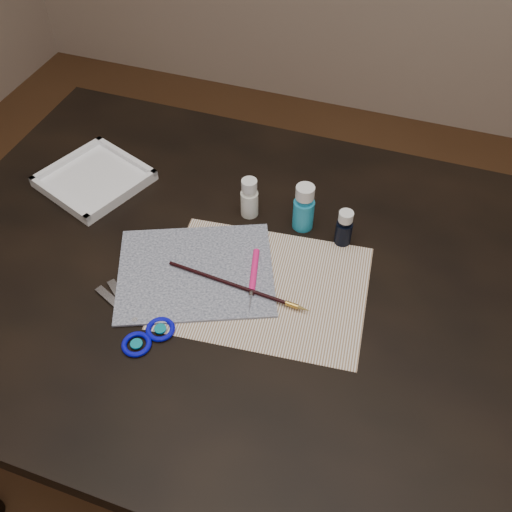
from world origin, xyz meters
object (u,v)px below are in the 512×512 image
(paint_bottle_navy, at_px, (344,228))
(scissors, at_px, (126,316))
(paint_bottle_white, at_px, (249,198))
(paper, at_px, (265,287))
(paint_bottle_cyan, at_px, (304,207))
(canvas, at_px, (196,272))
(palette_tray, at_px, (94,178))

(paint_bottle_navy, bearing_deg, scissors, -135.79)
(paint_bottle_white, bearing_deg, scissors, -109.58)
(paint_bottle_white, xyz_separation_m, paint_bottle_navy, (0.20, -0.02, -0.00))
(paper, distance_m, paint_bottle_navy, 0.19)
(paper, height_order, paint_bottle_cyan, paint_bottle_cyan)
(canvas, bearing_deg, paint_bottle_cyan, 50.41)
(paint_bottle_white, distance_m, paint_bottle_navy, 0.20)
(canvas, bearing_deg, paper, 4.33)
(paper, xyz_separation_m, palette_tray, (-0.44, 0.15, 0.01))
(paint_bottle_navy, xyz_separation_m, scissors, (-0.31, -0.30, -0.03))
(paint_bottle_cyan, bearing_deg, scissors, -125.17)
(paint_bottle_white, height_order, paint_bottle_cyan, paint_bottle_cyan)
(paper, xyz_separation_m, scissors, (-0.20, -0.14, 0.00))
(paper, height_order, paint_bottle_white, paint_bottle_white)
(paint_bottle_cyan, relative_size, paint_bottle_navy, 1.30)
(paint_bottle_cyan, distance_m, scissors, 0.39)
(paint_bottle_white, relative_size, scissors, 0.45)
(canvas, xyz_separation_m, paint_bottle_white, (0.04, 0.18, 0.04))
(palette_tray, bearing_deg, paint_bottle_cyan, 2.39)
(paint_bottle_cyan, height_order, palette_tray, paint_bottle_cyan)
(paper, bearing_deg, paint_bottle_navy, 55.99)
(paint_bottle_cyan, height_order, scissors, paint_bottle_cyan)
(paint_bottle_cyan, xyz_separation_m, paint_bottle_navy, (0.08, -0.02, -0.01))
(scissors, bearing_deg, canvas, -94.14)
(paint_bottle_cyan, relative_size, palette_tray, 0.53)
(paint_bottle_white, bearing_deg, paint_bottle_navy, -4.75)
(scissors, bearing_deg, paper, -120.60)
(canvas, distance_m, paint_bottle_cyan, 0.24)
(paint_bottle_navy, xyz_separation_m, palette_tray, (-0.54, -0.00, -0.03))
(scissors, xyz_separation_m, palette_tray, (-0.23, 0.30, 0.01))
(paper, height_order, palette_tray, palette_tray)
(canvas, xyz_separation_m, palette_tray, (-0.30, 0.16, 0.01))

